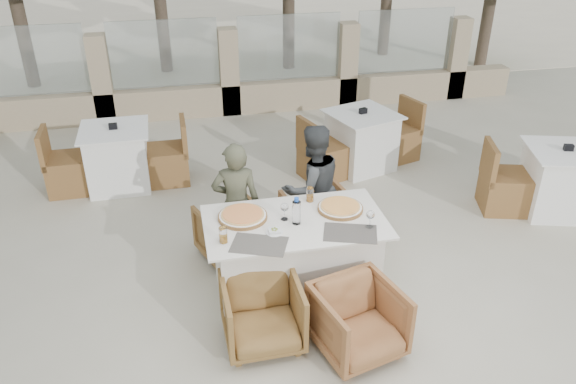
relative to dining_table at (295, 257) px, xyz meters
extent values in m
plane|color=#BBB5A0|center=(-0.02, 0.04, -0.39)|extent=(80.00, 80.00, 0.00)
cube|color=#FAECCC|center=(-0.02, 14.04, -0.38)|extent=(30.00, 16.00, 0.01)
cube|color=#57524B|center=(-0.37, -0.30, 0.39)|extent=(0.53, 0.44, 0.00)
cube|color=#514B45|center=(0.42, -0.29, 0.39)|extent=(0.52, 0.43, 0.00)
cylinder|color=#D5471D|center=(-0.44, 0.14, 0.41)|extent=(0.51, 0.51, 0.06)
cylinder|color=orange|center=(0.44, 0.10, 0.41)|extent=(0.44, 0.44, 0.05)
cylinder|color=silver|center=(0.00, -0.04, 0.51)|extent=(0.10, 0.10, 0.25)
cylinder|color=orange|center=(-0.65, -0.20, 0.45)|extent=(0.07, 0.07, 0.14)
cylinder|color=orange|center=(0.21, 0.32, 0.45)|extent=(0.09, 0.09, 0.14)
imported|color=brown|center=(-0.50, 0.69, -0.10)|extent=(0.79, 0.80, 0.57)
imported|color=#976337|center=(0.40, 0.65, -0.08)|extent=(0.77, 0.79, 0.62)
imported|color=brown|center=(-0.40, -0.59, -0.09)|extent=(0.64, 0.66, 0.59)
imported|color=#986137|center=(0.33, -0.85, -0.09)|extent=(0.78, 0.80, 0.60)
imported|color=#4B4C37|center=(-0.44, 0.62, 0.26)|extent=(0.50, 0.36, 1.28)
imported|color=#3B3E40|center=(0.34, 0.73, 0.29)|extent=(0.77, 0.66, 1.35)
camera|label=1|loc=(-0.93, -4.10, 2.97)|focal=35.00mm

